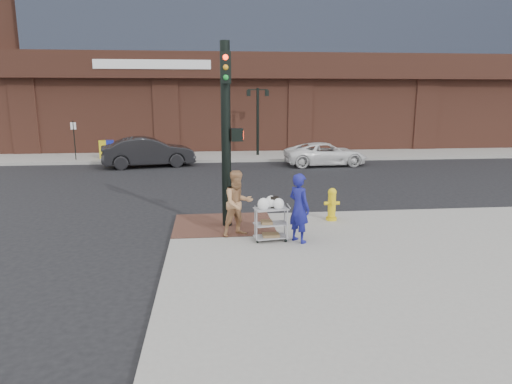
{
  "coord_description": "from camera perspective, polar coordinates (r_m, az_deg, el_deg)",
  "views": [
    {
      "loc": [
        -0.97,
        -11.62,
        3.78
      ],
      "look_at": [
        0.24,
        0.09,
        1.25
      ],
      "focal_mm": 32.0,
      "sensor_mm": 36.0,
      "label": 1
    }
  ],
  "objects": [
    {
      "name": "ground",
      "position": [
        12.26,
        -1.1,
        -5.83
      ],
      "size": [
        220.0,
        220.0,
        0.0
      ],
      "primitive_type": "plane",
      "color": "black",
      "rests_on": "ground"
    },
    {
      "name": "woman_blue",
      "position": [
        11.35,
        5.41,
        -1.99
      ],
      "size": [
        0.7,
        0.76,
        1.74
      ],
      "primitive_type": "imported",
      "rotation": [
        0.0,
        0.0,
        2.17
      ],
      "color": "navy",
      "rests_on": "sidewalk_near"
    },
    {
      "name": "traffic_signal_pole",
      "position": [
        12.44,
        -3.67,
        7.73
      ],
      "size": [
        0.61,
        0.51,
        5.0
      ],
      "color": "black",
      "rests_on": "sidewalk_near"
    },
    {
      "name": "brick_curb_ramp",
      "position": [
        13.04,
        -4.07,
        -4.04
      ],
      "size": [
        2.8,
        2.4,
        0.01
      ],
      "primitive_type": "cube",
      "color": "#4F2E25",
      "rests_on": "sidewalk_near"
    },
    {
      "name": "fire_hydrant",
      "position": [
        13.52,
        9.46,
        -1.47
      ],
      "size": [
        0.45,
        0.32,
        0.96
      ],
      "color": "yellow",
      "rests_on": "sidewalk_near"
    },
    {
      "name": "pedestrian_tan",
      "position": [
        11.81,
        -2.27,
        -1.43
      ],
      "size": [
        1.03,
        0.93,
        1.73
      ],
      "primitive_type": "imported",
      "rotation": [
        0.0,
        0.0,
        0.4
      ],
      "color": "#B07E53",
      "rests_on": "sidewalk_near"
    },
    {
      "name": "newsbox_blue",
      "position": [
        27.87,
        -17.78,
        5.12
      ],
      "size": [
        0.52,
        0.5,
        1.03
      ],
      "primitive_type": "cube",
      "rotation": [
        0.0,
        0.0,
        0.28
      ],
      "color": "#162194",
      "rests_on": "sidewalk_far"
    },
    {
      "name": "minivan_white",
      "position": [
        25.03,
        8.69,
        4.72
      ],
      "size": [
        4.55,
        2.29,
        1.23
      ],
      "primitive_type": "imported",
      "rotation": [
        0.0,
        0.0,
        1.63
      ],
      "color": "white",
      "rests_on": "ground"
    },
    {
      "name": "lamp_post",
      "position": [
        27.81,
        0.21,
        9.72
      ],
      "size": [
        1.32,
        0.22,
        4.0
      ],
      "color": "black",
      "rests_on": "sidewalk_far"
    },
    {
      "name": "parking_sign",
      "position": [
        27.78,
        -21.75,
        6.03
      ],
      "size": [
        0.05,
        0.05,
        2.2
      ],
      "primitive_type": "cylinder",
      "color": "black",
      "rests_on": "sidewalk_far"
    },
    {
      "name": "utility_cart",
      "position": [
        11.48,
        1.88,
        -3.62
      ],
      "size": [
        0.89,
        0.59,
        1.14
      ],
      "color": "#95959A",
      "rests_on": "sidewalk_near"
    },
    {
      "name": "newsbox_yellow",
      "position": [
        27.88,
        -18.57,
        5.07
      ],
      "size": [
        0.5,
        0.46,
        1.03
      ],
      "primitive_type": "cube",
      "rotation": [
        0.0,
        0.0,
        0.18
      ],
      "color": "gold",
      "rests_on": "sidewalk_far"
    },
    {
      "name": "sidewalk_far",
      "position": [
        45.8,
        11.29,
        7.24
      ],
      "size": [
        65.0,
        36.0,
        0.15
      ],
      "primitive_type": "cube",
      "color": "gray",
      "rests_on": "ground"
    },
    {
      "name": "sedan_dark",
      "position": [
        24.9,
        -13.31,
        4.9
      ],
      "size": [
        5.04,
        2.67,
        1.58
      ],
      "primitive_type": "imported",
      "rotation": [
        0.0,
        0.0,
        1.79
      ],
      "color": "black",
      "rests_on": "ground"
    }
  ]
}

